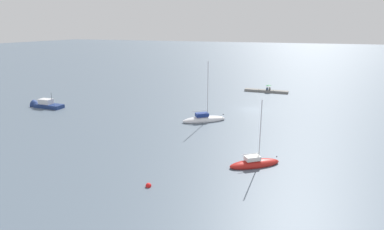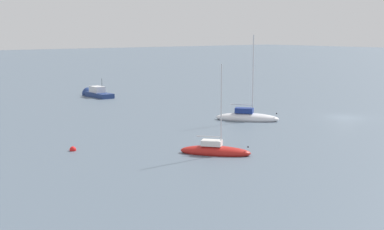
{
  "view_description": "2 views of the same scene",
  "coord_description": "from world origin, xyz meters",
  "px_view_note": "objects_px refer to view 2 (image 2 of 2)",
  "views": [
    {
      "loc": [
        -10.39,
        56.81,
        14.53
      ],
      "look_at": [
        4.2,
        18.97,
        3.42
      ],
      "focal_mm": 30.42,
      "sensor_mm": 36.0,
      "label": 1
    },
    {
      "loc": [
        -37.78,
        53.05,
        9.79
      ],
      "look_at": [
        0.05,
        22.53,
        2.43
      ],
      "focal_mm": 51.91,
      "sensor_mm": 36.0,
      "label": 2
    }
  ],
  "objects_px": {
    "sailboat_red_outer": "(215,151)",
    "mooring_buoy_near": "(73,150)",
    "sailboat_white_mid": "(247,117)",
    "motorboat_navy_near": "(96,94)"
  },
  "relations": [
    {
      "from": "sailboat_red_outer",
      "to": "mooring_buoy_near",
      "type": "xyz_separation_m",
      "value": [
        8.39,
        8.28,
        -0.19
      ]
    },
    {
      "from": "sailboat_white_mid",
      "to": "sailboat_red_outer",
      "type": "bearing_deg",
      "value": -0.27
    },
    {
      "from": "motorboat_navy_near",
      "to": "mooring_buoy_near",
      "type": "distance_m",
      "value": 38.66
    },
    {
      "from": "sailboat_red_outer",
      "to": "mooring_buoy_near",
      "type": "distance_m",
      "value": 11.79
    },
    {
      "from": "sailboat_white_mid",
      "to": "mooring_buoy_near",
      "type": "relative_size",
      "value": 17.9
    },
    {
      "from": "sailboat_white_mid",
      "to": "mooring_buoy_near",
      "type": "bearing_deg",
      "value": -31.73
    },
    {
      "from": "sailboat_red_outer",
      "to": "motorboat_navy_near",
      "type": "xyz_separation_m",
      "value": [
        41.18,
        -12.19,
        0.1
      ]
    },
    {
      "from": "sailboat_white_mid",
      "to": "motorboat_navy_near",
      "type": "bearing_deg",
      "value": -123.99
    },
    {
      "from": "sailboat_red_outer",
      "to": "motorboat_navy_near",
      "type": "height_order",
      "value": "sailboat_red_outer"
    },
    {
      "from": "sailboat_white_mid",
      "to": "motorboat_navy_near",
      "type": "relative_size",
      "value": 1.52
    }
  ]
}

